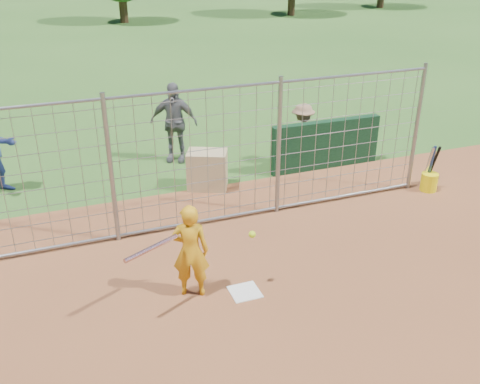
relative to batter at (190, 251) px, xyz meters
name	(u,v)px	position (x,y,z in m)	size (l,w,h in m)	color
ground	(240,285)	(0.73, -0.07, -0.72)	(100.00, 100.00, 0.00)	#2D591E
home_plate	(245,292)	(0.73, -0.27, -0.71)	(0.43, 0.43, 0.02)	silver
dugout_wall	(326,145)	(4.13, 3.53, -0.17)	(2.60, 0.20, 1.10)	#11381E
batter	(190,251)	(0.00, 0.00, 0.00)	(0.53, 0.35, 1.45)	orange
bystander_b	(174,122)	(1.07, 5.14, 0.20)	(1.08, 0.45, 1.85)	slate
bystander_c	(302,135)	(3.73, 3.91, -0.01)	(0.92, 0.53, 1.42)	#916B4F
equipment_bin	(207,170)	(1.32, 3.43, -0.32)	(0.80, 0.55, 0.80)	tan
equipment_in_play	(177,245)	(-0.24, -0.23, 0.29)	(1.92, 0.45, 0.22)	silver
bucket_with_bats	(429,179)	(5.54, 1.69, -0.48)	(0.34, 0.35, 0.98)	#FEE90D
backstop_fence	(199,161)	(0.73, 1.93, 0.53)	(9.08, 0.08, 2.60)	gray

